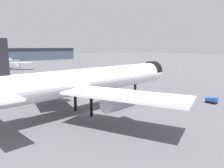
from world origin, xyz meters
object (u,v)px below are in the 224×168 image
airliner_near_gate (90,81)px  baggage_tug_wing (212,100)px  airliner_far_taxiway (4,62)px  service_truck_front (42,85)px  traffic_cone_near_nose (141,88)px  baggage_cart_trailing (66,85)px

airliner_near_gate → baggage_tug_wing: airliner_near_gate is taller
airliner_far_taxiway → service_truck_front: (-1.11, -82.85, -4.20)m
airliner_far_taxiway → airliner_near_gate: bearing=20.4°
baggage_tug_wing → traffic_cone_near_nose: (-0.80, 29.59, -0.66)m
service_truck_front → baggage_cart_trailing: bearing=56.7°
service_truck_front → baggage_cart_trailing: service_truck_front is taller
baggage_tug_wing → baggage_cart_trailing: bearing=-157.5°
service_truck_front → traffic_cone_near_nose: service_truck_front is taller
airliner_near_gate → traffic_cone_near_nose: (32.61, 15.25, -7.75)m
baggage_tug_wing → traffic_cone_near_nose: 29.61m
airliner_near_gate → baggage_cart_trailing: bearing=66.9°
baggage_tug_wing → baggage_cart_trailing: baggage_tug_wing is taller
airliner_far_taxiway → baggage_tug_wing: (31.91, -136.09, -4.82)m
baggage_tug_wing → baggage_cart_trailing: (-23.93, 50.55, 0.00)m
baggage_tug_wing → traffic_cone_near_nose: baggage_tug_wing is taller
airliner_far_taxiway → service_truck_front: airliner_far_taxiway is taller
service_truck_front → traffic_cone_near_nose: size_ratio=9.38×
airliner_far_taxiway → traffic_cone_near_nose: size_ratio=66.50×
airliner_near_gate → baggage_tug_wing: bearing=-31.7°
baggage_tug_wing → baggage_cart_trailing: 55.93m
service_truck_front → airliner_near_gate: bearing=-17.4°
baggage_cart_trailing → airliner_near_gate: bearing=96.5°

